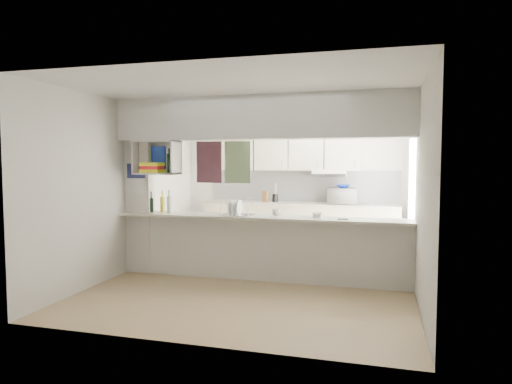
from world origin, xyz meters
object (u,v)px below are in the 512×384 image
(bowl, at_px, (343,186))
(dish_rack, at_px, (238,209))
(wine_bottles, at_px, (161,204))
(microwave, at_px, (342,196))

(bowl, height_order, dish_rack, bowl)
(dish_rack, xyz_separation_m, wine_bottles, (-1.22, 0.02, 0.03))
(microwave, relative_size, wine_bottles, 1.42)
(microwave, distance_m, dish_rack, 2.46)
(bowl, xyz_separation_m, dish_rack, (-1.33, -2.07, -0.23))
(microwave, xyz_separation_m, dish_rack, (-1.31, -2.08, -0.05))
(microwave, xyz_separation_m, bowl, (0.02, -0.01, 0.18))
(microwave, xyz_separation_m, wine_bottles, (-2.53, -2.06, -0.02))
(wine_bottles, bearing_deg, microwave, 39.14)
(dish_rack, bearing_deg, wine_bottles, -177.47)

